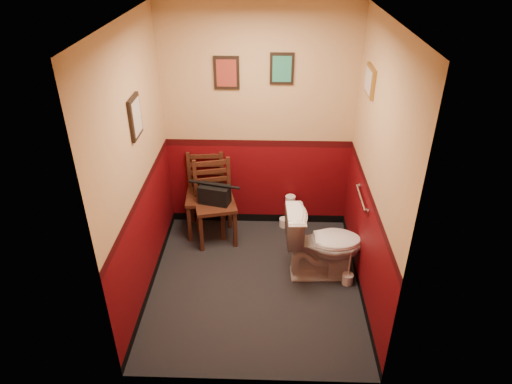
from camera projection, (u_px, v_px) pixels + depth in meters
floor at (255, 284)px, 4.91m from camera, size 2.20×2.40×0.00m
ceiling at (255, 20)px, 3.54m from camera, size 2.20×2.40×0.00m
wall_back at (259, 124)px, 5.26m from camera, size 2.20×0.00×2.70m
wall_front at (250, 254)px, 3.19m from camera, size 2.20×0.00×2.70m
wall_left at (138, 171)px, 4.26m from camera, size 0.00×2.40×2.70m
wall_right at (374, 175)px, 4.20m from camera, size 0.00×2.40×2.70m
grab_bar at (361, 198)px, 4.62m from camera, size 0.05×0.56×0.06m
framed_print_back_a at (227, 73)px, 4.95m from camera, size 0.28×0.04×0.36m
framed_print_back_b at (282, 69)px, 4.91m from camera, size 0.26×0.04×0.34m
framed_print_left at (135, 117)px, 4.09m from camera, size 0.04×0.30×0.38m
framed_print_right at (370, 81)px, 4.36m from camera, size 0.04×0.34×0.28m
toilet at (323, 244)px, 4.86m from camera, size 0.85×0.50×0.81m
toilet_brush at (348, 278)px, 4.88m from camera, size 0.12×0.12×0.43m
chair_left at (206, 195)px, 5.55m from camera, size 0.50×0.50×0.99m
chair_right at (215, 202)px, 5.40m from camera, size 0.56×0.56×0.99m
handbag at (215, 194)px, 5.30m from camera, size 0.39×0.26×0.26m
tp_stack at (290, 214)px, 5.74m from camera, size 0.26×0.16×0.45m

